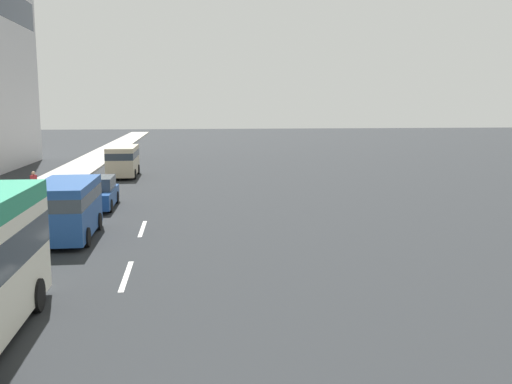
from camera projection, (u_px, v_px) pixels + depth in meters
name	position (u px, v px, depth m)	size (l,w,h in m)	color
ground_plane	(155.00, 192.00, 34.42)	(198.00, 198.00, 0.00)	#26282B
sidewalk_right	(36.00, 193.00, 33.56)	(162.00, 3.35, 0.15)	#B2ADA3
lane_stripe_mid	(126.00, 276.00, 17.39)	(3.20, 0.16, 0.01)	silver
lane_stripe_far	(142.00, 229.00, 24.09)	(3.20, 0.16, 0.01)	silver
car_lead	(97.00, 193.00, 29.00)	(4.28, 1.83, 1.57)	#1E478C
van_third	(66.00, 206.00, 22.15)	(4.92, 2.15, 2.24)	#1E478C
van_fourth	(123.00, 159.00, 41.88)	(5.35, 2.08, 2.23)	beige
pedestrian_near_lamp	(34.00, 185.00, 30.43)	(0.37, 0.31, 1.56)	navy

